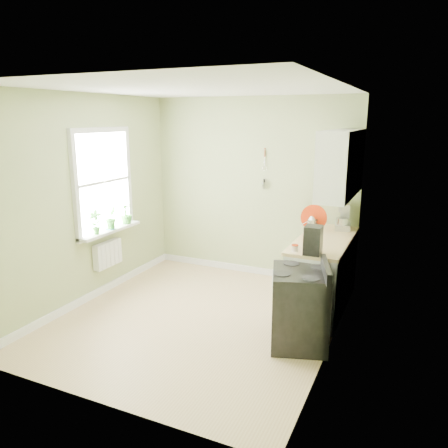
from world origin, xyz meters
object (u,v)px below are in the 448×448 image
at_px(stove, 300,307).
at_px(stand_mixer, 343,217).
at_px(kettle, 312,224).
at_px(coffee_maker, 313,241).

height_order(stove, stand_mixer, stand_mixer).
height_order(stand_mixer, kettle, stand_mixer).
xyz_separation_m(stove, coffee_maker, (0.02, 0.38, 0.64)).
relative_size(stove, coffee_maker, 2.95).
relative_size(stove, stand_mixer, 2.37).
distance_m(stand_mixer, kettle, 0.47).
bearing_deg(stand_mixer, kettle, -140.81).
distance_m(stove, kettle, 1.52).
distance_m(stove, stand_mixer, 1.81).
height_order(kettle, coffee_maker, coffee_maker).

